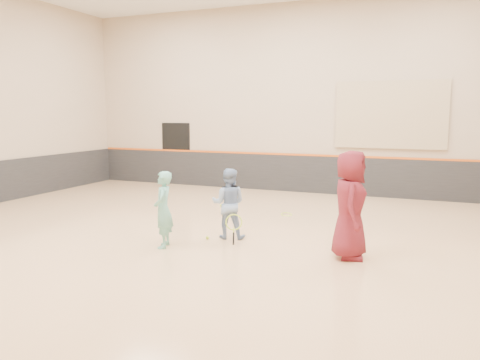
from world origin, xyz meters
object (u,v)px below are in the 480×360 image
at_px(instructor, 228,203).
at_px(spare_racket, 286,213).
at_px(girl, 163,210).
at_px(young_man, 350,205).

bearing_deg(instructor, spare_racket, -114.61).
xyz_separation_m(girl, young_man, (3.40, 0.66, 0.22)).
relative_size(girl, young_man, 0.77).
relative_size(instructor, young_man, 0.75).
bearing_deg(young_man, girl, 90.87).
height_order(instructor, young_man, young_man).
distance_m(girl, young_man, 3.47).
bearing_deg(instructor, young_man, 156.97).
relative_size(girl, instructor, 1.02).
distance_m(instructor, young_man, 2.56).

